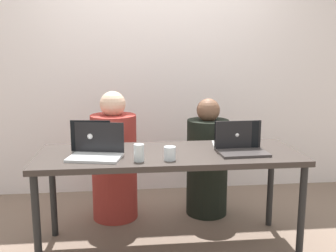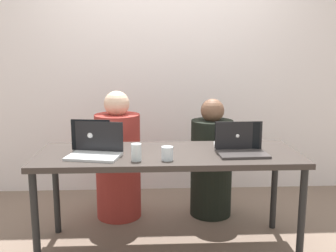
# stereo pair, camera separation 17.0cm
# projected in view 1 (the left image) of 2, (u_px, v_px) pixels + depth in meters

# --- Properties ---
(ground_plane) EXTENTS (12.00, 12.00, 0.00)m
(ground_plane) POSITION_uv_depth(u_px,v_px,m) (169.00, 247.00, 2.97)
(ground_plane) COLOR #766253
(back_wall) EXTENTS (4.89, 0.10, 2.64)m
(back_wall) POSITION_uv_depth(u_px,v_px,m) (155.00, 65.00, 4.03)
(back_wall) COLOR silver
(back_wall) RESTS_ON ground
(desk) EXTENTS (1.88, 0.69, 0.74)m
(desk) POSITION_uv_depth(u_px,v_px,m) (169.00, 161.00, 2.84)
(desk) COLOR #332B27
(desk) RESTS_ON ground
(person_on_left) EXTENTS (0.44, 0.44, 1.13)m
(person_on_left) POSITION_uv_depth(u_px,v_px,m) (114.00, 163.00, 3.43)
(person_on_left) COLOR #A0312B
(person_on_left) RESTS_ON ground
(person_on_right) EXTENTS (0.42, 0.42, 1.05)m
(person_on_right) POSITION_uv_depth(u_px,v_px,m) (207.00, 163.00, 3.52)
(person_on_right) COLOR black
(person_on_right) RESTS_ON ground
(laptop_back_right) EXTENTS (0.35, 0.27, 0.21)m
(laptop_back_right) POSITION_uv_depth(u_px,v_px,m) (235.00, 141.00, 2.97)
(laptop_back_right) COLOR silver
(laptop_back_right) RESTS_ON desk
(laptop_back_left) EXTENTS (0.32, 0.30, 0.24)m
(laptop_back_left) POSITION_uv_depth(u_px,v_px,m) (94.00, 144.00, 2.86)
(laptop_back_left) COLOR #B4B6B8
(laptop_back_left) RESTS_ON desk
(laptop_front_right) EXTENTS (0.35, 0.26, 0.22)m
(laptop_front_right) POSITION_uv_depth(u_px,v_px,m) (241.00, 146.00, 2.81)
(laptop_front_right) COLOR #3C3736
(laptop_front_right) RESTS_ON desk
(laptop_front_left) EXTENTS (0.39, 0.31, 0.23)m
(laptop_front_left) POSITION_uv_depth(u_px,v_px,m) (97.00, 150.00, 2.69)
(laptop_front_left) COLOR silver
(laptop_front_left) RESTS_ON desk
(water_glass_left) EXTENTS (0.07, 0.07, 0.12)m
(water_glass_left) POSITION_uv_depth(u_px,v_px,m) (139.00, 154.00, 2.59)
(water_glass_left) COLOR silver
(water_glass_left) RESTS_ON desk
(water_glass_center) EXTENTS (0.08, 0.08, 0.09)m
(water_glass_center) POSITION_uv_depth(u_px,v_px,m) (170.00, 154.00, 2.62)
(water_glass_center) COLOR silver
(water_glass_center) RESTS_ON desk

